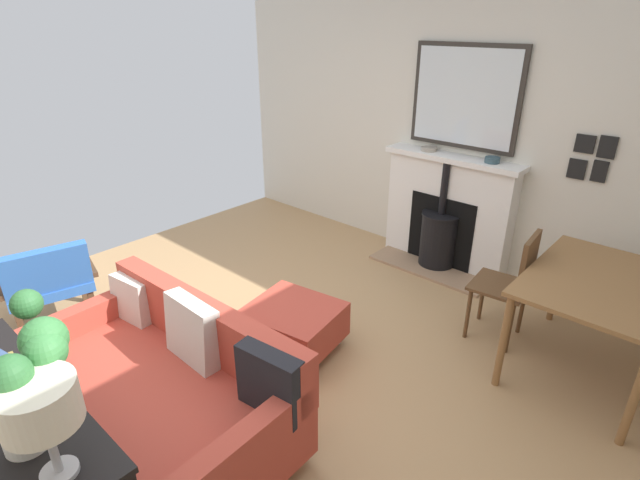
{
  "coord_description": "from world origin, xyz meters",
  "views": [
    {
      "loc": [
        1.72,
        2.27,
        2.32
      ],
      "look_at": [
        -0.7,
        0.09,
        0.82
      ],
      "focal_mm": 27.18,
      "sensor_mm": 36.0,
      "label": 1
    }
  ],
  "objects_px": {
    "ottoman": "(294,323)",
    "dining_chair_near_fireplace": "(513,280)",
    "sofa": "(166,385)",
    "potted_plant": "(14,361)",
    "fireplace": "(445,218)",
    "dining_table": "(600,291)",
    "table_lamp_far_end": "(40,407)",
    "mantel_bowl_near": "(429,149)",
    "mantel_bowl_far": "(492,160)",
    "armchair_accent": "(48,280)",
    "console_table": "(13,415)"
  },
  "relations": [
    {
      "from": "ottoman",
      "to": "dining_chair_near_fireplace",
      "type": "height_order",
      "value": "dining_chair_near_fireplace"
    },
    {
      "from": "sofa",
      "to": "potted_plant",
      "type": "bearing_deg",
      "value": 25.28
    },
    {
      "from": "fireplace",
      "to": "dining_table",
      "type": "distance_m",
      "value": 1.82
    },
    {
      "from": "fireplace",
      "to": "dining_chair_near_fireplace",
      "type": "distance_m",
      "value": 1.33
    },
    {
      "from": "fireplace",
      "to": "table_lamp_far_end",
      "type": "distance_m",
      "value": 3.93
    },
    {
      "from": "ottoman",
      "to": "dining_chair_near_fireplace",
      "type": "distance_m",
      "value": 1.68
    },
    {
      "from": "mantel_bowl_near",
      "to": "ottoman",
      "type": "bearing_deg",
      "value": 4.14
    },
    {
      "from": "potted_plant",
      "to": "dining_table",
      "type": "xyz_separation_m",
      "value": [
        -3.0,
        1.36,
        -0.48
      ]
    },
    {
      "from": "mantel_bowl_far",
      "to": "fireplace",
      "type": "bearing_deg",
      "value": -86.69
    },
    {
      "from": "fireplace",
      "to": "armchair_accent",
      "type": "relative_size",
      "value": 1.73
    },
    {
      "from": "mantel_bowl_near",
      "to": "ottoman",
      "type": "height_order",
      "value": "mantel_bowl_near"
    },
    {
      "from": "armchair_accent",
      "to": "dining_table",
      "type": "relative_size",
      "value": 0.67
    },
    {
      "from": "fireplace",
      "to": "table_lamp_far_end",
      "type": "xyz_separation_m",
      "value": [
        3.86,
        0.45,
        0.56
      ]
    },
    {
      "from": "ottoman",
      "to": "table_lamp_far_end",
      "type": "xyz_separation_m",
      "value": [
        1.82,
        0.57,
        0.84
      ]
    },
    {
      "from": "console_table",
      "to": "dining_table",
      "type": "bearing_deg",
      "value": 150.33
    },
    {
      "from": "fireplace",
      "to": "mantel_bowl_near",
      "type": "distance_m",
      "value": 0.71
    },
    {
      "from": "armchair_accent",
      "to": "dining_chair_near_fireplace",
      "type": "bearing_deg",
      "value": 129.69
    },
    {
      "from": "ottoman",
      "to": "potted_plant",
      "type": "bearing_deg",
      "value": 10.87
    },
    {
      "from": "dining_table",
      "to": "mantel_bowl_far",
      "type": "bearing_deg",
      "value": -125.79
    },
    {
      "from": "mantel_bowl_near",
      "to": "dining_chair_near_fireplace",
      "type": "xyz_separation_m",
      "value": [
        0.87,
        1.29,
        -0.62
      ]
    },
    {
      "from": "armchair_accent",
      "to": "dining_table",
      "type": "bearing_deg",
      "value": 124.42
    },
    {
      "from": "fireplace",
      "to": "armchair_accent",
      "type": "bearing_deg",
      "value": -28.95
    },
    {
      "from": "ottoman",
      "to": "mantel_bowl_far",
      "type": "bearing_deg",
      "value": 166.47
    },
    {
      "from": "console_table",
      "to": "potted_plant",
      "type": "bearing_deg",
      "value": 91.44
    },
    {
      "from": "armchair_accent",
      "to": "table_lamp_far_end",
      "type": "height_order",
      "value": "table_lamp_far_end"
    },
    {
      "from": "dining_chair_near_fireplace",
      "to": "ottoman",
      "type": "bearing_deg",
      "value": -43.67
    },
    {
      "from": "dining_table",
      "to": "dining_chair_near_fireplace",
      "type": "bearing_deg",
      "value": -90.85
    },
    {
      "from": "potted_plant",
      "to": "sofa",
      "type": "bearing_deg",
      "value": -154.72
    },
    {
      "from": "ottoman",
      "to": "armchair_accent",
      "type": "xyz_separation_m",
      "value": [
        1.09,
        -1.62,
        0.23
      ]
    },
    {
      "from": "fireplace",
      "to": "ottoman",
      "type": "distance_m",
      "value": 2.06
    },
    {
      "from": "armchair_accent",
      "to": "potted_plant",
      "type": "xyz_separation_m",
      "value": [
        0.72,
        1.97,
        0.69
      ]
    },
    {
      "from": "armchair_accent",
      "to": "mantel_bowl_near",
      "type": "bearing_deg",
      "value": 155.05
    },
    {
      "from": "ottoman",
      "to": "table_lamp_far_end",
      "type": "relative_size",
      "value": 1.71
    },
    {
      "from": "mantel_bowl_far",
      "to": "console_table",
      "type": "relative_size",
      "value": 0.09
    },
    {
      "from": "sofa",
      "to": "console_table",
      "type": "distance_m",
      "value": 0.81
    },
    {
      "from": "fireplace",
      "to": "mantel_bowl_far",
      "type": "relative_size",
      "value": 10.12
    },
    {
      "from": "ottoman",
      "to": "console_table",
      "type": "height_order",
      "value": "console_table"
    },
    {
      "from": "mantel_bowl_far",
      "to": "armchair_accent",
      "type": "relative_size",
      "value": 0.17
    },
    {
      "from": "mantel_bowl_near",
      "to": "sofa",
      "type": "bearing_deg",
      "value": 2.7
    },
    {
      "from": "fireplace",
      "to": "dining_chair_near_fireplace",
      "type": "bearing_deg",
      "value": 50.47
    },
    {
      "from": "mantel_bowl_near",
      "to": "armchair_accent",
      "type": "distance_m",
      "value": 3.55
    },
    {
      "from": "ottoman",
      "to": "armchair_accent",
      "type": "distance_m",
      "value": 1.97
    },
    {
      "from": "ottoman",
      "to": "dining_table",
      "type": "distance_m",
      "value": 2.13
    },
    {
      "from": "fireplace",
      "to": "potted_plant",
      "type": "bearing_deg",
      "value": 3.45
    },
    {
      "from": "ottoman",
      "to": "table_lamp_far_end",
      "type": "bearing_deg",
      "value": 17.37
    },
    {
      "from": "sofa",
      "to": "table_lamp_far_end",
      "type": "xyz_separation_m",
      "value": [
        0.75,
        0.57,
        0.73
      ]
    },
    {
      "from": "potted_plant",
      "to": "dining_table",
      "type": "height_order",
      "value": "potted_plant"
    },
    {
      "from": "dining_table",
      "to": "ottoman",
      "type": "bearing_deg",
      "value": -55.27
    },
    {
      "from": "dining_table",
      "to": "dining_chair_near_fireplace",
      "type": "distance_m",
      "value": 0.58
    },
    {
      "from": "console_table",
      "to": "potted_plant",
      "type": "height_order",
      "value": "potted_plant"
    }
  ]
}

